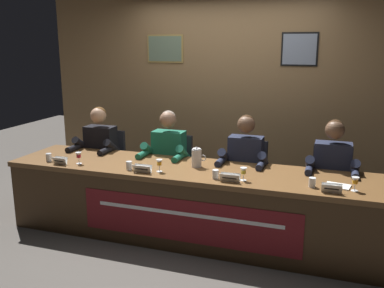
{
  "coord_description": "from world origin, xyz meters",
  "views": [
    {
      "loc": [
        1.32,
        -3.87,
        1.96
      ],
      "look_at": [
        0.0,
        0.0,
        0.98
      ],
      "focal_mm": 39.55,
      "sensor_mm": 36.0,
      "label": 1
    }
  ],
  "objects_px": {
    "juice_glass_far_left": "(79,156)",
    "water_cup_far_right": "(312,183)",
    "chair_far_left": "(107,168)",
    "chair_far_right": "(330,191)",
    "chair_center_left": "(173,175)",
    "nameplate_center_left": "(142,169)",
    "panelist_far_left": "(97,150)",
    "nameplate_far_right": "(332,188)",
    "nameplate_center_right": "(230,178)",
    "water_cup_center_right": "(215,175)",
    "chair_center_right": "(247,183)",
    "water_cup_center_left": "(129,166)",
    "nameplate_far_left": "(60,161)",
    "water_cup_far_left": "(49,158)",
    "conference_table": "(188,193)",
    "panelist_center_left": "(166,157)",
    "panelist_far_right": "(332,172)",
    "juice_glass_far_right": "(355,181)",
    "panelist_center_right": "(244,164)",
    "juice_glass_center_right": "(244,172)",
    "document_stack_far_right": "(338,186)",
    "juice_glass_center_left": "(159,163)",
    "water_pitcher_central": "(197,158)"
  },
  "relations": [
    {
      "from": "juice_glass_far_left",
      "to": "water_cup_far_right",
      "type": "distance_m",
      "value": 2.35
    },
    {
      "from": "chair_far_left",
      "to": "chair_far_right",
      "type": "bearing_deg",
      "value": 0.0
    },
    {
      "from": "chair_center_left",
      "to": "nameplate_center_left",
      "type": "height_order",
      "value": "chair_center_left"
    },
    {
      "from": "panelist_far_left",
      "to": "nameplate_far_right",
      "type": "xyz_separation_m",
      "value": [
        2.68,
        -0.71,
        0.06
      ]
    },
    {
      "from": "chair_far_left",
      "to": "nameplate_center_right",
      "type": "height_order",
      "value": "chair_far_left"
    },
    {
      "from": "water_cup_center_right",
      "to": "chair_center_right",
      "type": "bearing_deg",
      "value": 81.46
    },
    {
      "from": "panelist_far_left",
      "to": "chair_center_right",
      "type": "distance_m",
      "value": 1.81
    },
    {
      "from": "water_cup_center_left",
      "to": "chair_far_right",
      "type": "relative_size",
      "value": 0.09
    },
    {
      "from": "nameplate_center_right",
      "to": "water_cup_center_right",
      "type": "height_order",
      "value": "water_cup_center_right"
    },
    {
      "from": "water_cup_center_left",
      "to": "nameplate_center_right",
      "type": "xyz_separation_m",
      "value": [
        1.04,
        -0.05,
        0.0
      ]
    },
    {
      "from": "nameplate_far_left",
      "to": "chair_far_right",
      "type": "bearing_deg",
      "value": 18.95
    },
    {
      "from": "chair_far_right",
      "to": "chair_far_left",
      "type": "bearing_deg",
      "value": 180.0
    },
    {
      "from": "juice_glass_far_left",
      "to": "water_cup_far_left",
      "type": "xyz_separation_m",
      "value": [
        -0.36,
        -0.02,
        -0.05
      ]
    },
    {
      "from": "conference_table",
      "to": "nameplate_center_right",
      "type": "distance_m",
      "value": 0.56
    },
    {
      "from": "chair_center_left",
      "to": "panelist_center_left",
      "type": "bearing_deg",
      "value": -90.0
    },
    {
      "from": "panelist_far_right",
      "to": "chair_far_right",
      "type": "bearing_deg",
      "value": 90.0
    },
    {
      "from": "juice_glass_far_left",
      "to": "juice_glass_far_right",
      "type": "bearing_deg",
      "value": 0.77
    },
    {
      "from": "chair_center_left",
      "to": "panelist_center_right",
      "type": "bearing_deg",
      "value": -12.62
    },
    {
      "from": "panelist_center_left",
      "to": "juice_glass_center_right",
      "type": "height_order",
      "value": "panelist_center_left"
    },
    {
      "from": "panelist_center_right",
      "to": "document_stack_far_right",
      "type": "bearing_deg",
      "value": -28.9
    },
    {
      "from": "water_cup_center_left",
      "to": "document_stack_far_right",
      "type": "xyz_separation_m",
      "value": [
        1.97,
        0.13,
        -0.03
      ]
    },
    {
      "from": "panelist_far_left",
      "to": "water_cup_center_right",
      "type": "distance_m",
      "value": 1.78
    },
    {
      "from": "panelist_far_left",
      "to": "nameplate_far_right",
      "type": "relative_size",
      "value": 7.34
    },
    {
      "from": "document_stack_far_right",
      "to": "juice_glass_far_right",
      "type": "bearing_deg",
      "value": -29.13
    },
    {
      "from": "juice_glass_center_left",
      "to": "panelist_center_left",
      "type": "bearing_deg",
      "value": 106.33
    },
    {
      "from": "chair_far_right",
      "to": "document_stack_far_right",
      "type": "relative_size",
      "value": 3.85
    },
    {
      "from": "water_cup_far_left",
      "to": "chair_center_left",
      "type": "bearing_deg",
      "value": 38.24
    },
    {
      "from": "panelist_center_left",
      "to": "nameplate_center_right",
      "type": "distance_m",
      "value": 1.15
    },
    {
      "from": "juice_glass_center_right",
      "to": "juice_glass_center_left",
      "type": "bearing_deg",
      "value": 179.55
    },
    {
      "from": "nameplate_far_right",
      "to": "juice_glass_far_right",
      "type": "bearing_deg",
      "value": 31.04
    },
    {
      "from": "water_cup_center_left",
      "to": "chair_center_right",
      "type": "distance_m",
      "value": 1.37
    },
    {
      "from": "panelist_center_right",
      "to": "juice_glass_far_right",
      "type": "bearing_deg",
      "value": -28.93
    },
    {
      "from": "nameplate_far_right",
      "to": "document_stack_far_right",
      "type": "distance_m",
      "value": 0.2
    },
    {
      "from": "panelist_far_left",
      "to": "water_cup_center_right",
      "type": "bearing_deg",
      "value": -21.65
    },
    {
      "from": "chair_far_left",
      "to": "nameplate_far_left",
      "type": "relative_size",
      "value": 5.89
    },
    {
      "from": "panelist_center_left",
      "to": "nameplate_far_right",
      "type": "xyz_separation_m",
      "value": [
        1.79,
        -0.71,
        0.06
      ]
    },
    {
      "from": "water_cup_center_left",
      "to": "water_pitcher_central",
      "type": "bearing_deg",
      "value": 27.43
    },
    {
      "from": "juice_glass_center_left",
      "to": "panelist_center_right",
      "type": "distance_m",
      "value": 0.95
    },
    {
      "from": "nameplate_center_left",
      "to": "water_cup_far_right",
      "type": "relative_size",
      "value": 2.19
    },
    {
      "from": "chair_far_left",
      "to": "chair_far_right",
      "type": "distance_m",
      "value": 2.67
    },
    {
      "from": "juice_glass_far_left",
      "to": "chair_center_left",
      "type": "distance_m",
      "value": 1.17
    },
    {
      "from": "chair_center_left",
      "to": "water_cup_far_right",
      "type": "distance_m",
      "value": 1.85
    },
    {
      "from": "water_cup_center_left",
      "to": "panelist_center_left",
      "type": "bearing_deg",
      "value": 78.75
    },
    {
      "from": "chair_center_right",
      "to": "panelist_far_right",
      "type": "relative_size",
      "value": 0.73
    },
    {
      "from": "nameplate_far_left",
      "to": "panelist_center_right",
      "type": "xyz_separation_m",
      "value": [
        1.78,
        0.72,
        -0.06
      ]
    },
    {
      "from": "juice_glass_far_right",
      "to": "document_stack_far_right",
      "type": "relative_size",
      "value": 0.53
    },
    {
      "from": "panelist_far_right",
      "to": "panelist_center_right",
      "type": "bearing_deg",
      "value": 180.0
    },
    {
      "from": "chair_far_left",
      "to": "panelist_far_left",
      "type": "height_order",
      "value": "panelist_far_left"
    },
    {
      "from": "panelist_center_right",
      "to": "water_pitcher_central",
      "type": "bearing_deg",
      "value": -140.68
    },
    {
      "from": "water_cup_far_left",
      "to": "nameplate_center_right",
      "type": "bearing_deg",
      "value": -1.41
    }
  ]
}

